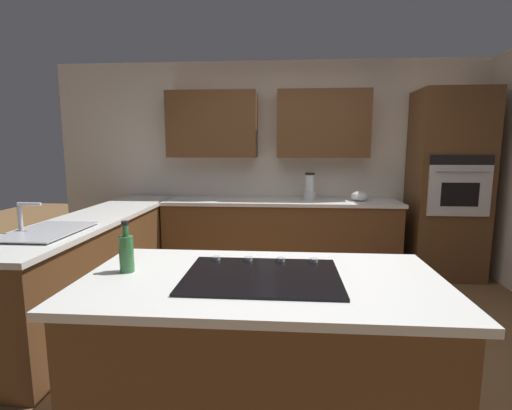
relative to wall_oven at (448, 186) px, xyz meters
The scene contains 14 objects.
ground_plane 2.75m from the wall_oven, 42.84° to the left, with size 14.00×14.00×0.00m, color brown.
wall_back 1.98m from the wall_oven, ahead, with size 6.00×0.44×2.60m.
lower_cabinets_back 2.06m from the wall_oven, ahead, with size 2.80×0.60×0.86m, color brown.
countertop_back 1.96m from the wall_oven, ahead, with size 2.84×0.64×0.04m, color silver.
lower_cabinets_side 3.91m from the wall_oven, 17.62° to the left, with size 0.60×2.90×0.86m, color brown.
countertop_side 3.86m from the wall_oven, 17.62° to the left, with size 0.64×2.94×0.04m, color silver.
island_base 3.48m from the wall_oven, 53.97° to the left, with size 1.70×0.86×0.86m, color brown.
island_top 3.42m from the wall_oven, 53.97° to the left, with size 1.78×0.94×0.04m, color silver.
wall_oven is the anchor object (origin of this frame).
sink_unit 4.15m from the wall_oven, 27.52° to the left, with size 0.46×0.70×0.23m.
cooktop 3.41m from the wall_oven, 53.91° to the left, with size 0.76×0.56×0.03m.
blender 1.60m from the wall_oven, ahead, with size 0.15×0.15×0.33m.
mixing_bowl 1.01m from the wall_oven, ahead, with size 0.21×0.21×0.11m, color white.
oil_bottle 3.84m from the wall_oven, 45.20° to the left, with size 0.07×0.07×0.27m.
Camera 1 is at (0.05, 2.82, 1.54)m, focal length 26.44 mm.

